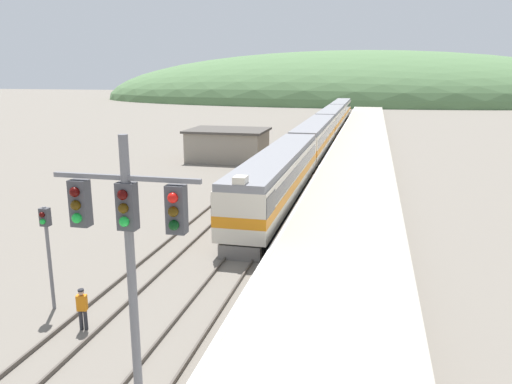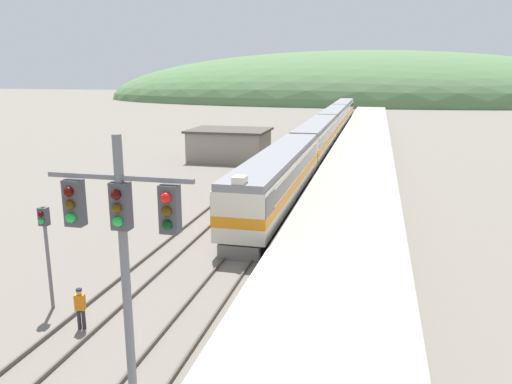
{
  "view_description": "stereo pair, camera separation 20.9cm",
  "coord_description": "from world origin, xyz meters",
  "px_view_note": "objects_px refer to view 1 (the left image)",
  "views": [
    {
      "loc": [
        6.22,
        -5.3,
        9.26
      ],
      "look_at": [
        -0.35,
        22.87,
        2.32
      ],
      "focal_mm": 35.0,
      "sensor_mm": 36.0,
      "label": 1
    },
    {
      "loc": [
        6.42,
        -5.25,
        9.26
      ],
      "look_at": [
        -0.35,
        22.87,
        2.32
      ],
      "focal_mm": 35.0,
      "sensor_mm": 36.0,
      "label": 2
    }
  ],
  "objects_px": {
    "carriage_third": "(331,120)",
    "carriage_fourth": "(341,110)",
    "signal_post_siding": "(47,237)",
    "track_worker": "(82,307)",
    "carriage_second": "(315,138)",
    "express_train_lead_car": "(278,178)",
    "signal_mast_main": "(130,251)"
  },
  "relations": [
    {
      "from": "carriage_second",
      "to": "carriage_fourth",
      "type": "xyz_separation_m",
      "value": [
        0.0,
        43.72,
        0.0
      ]
    },
    {
      "from": "carriage_fourth",
      "to": "express_train_lead_car",
      "type": "bearing_deg",
      "value": -90.0
    },
    {
      "from": "express_train_lead_car",
      "to": "signal_post_siding",
      "type": "bearing_deg",
      "value": -108.93
    },
    {
      "from": "carriage_third",
      "to": "carriage_fourth",
      "type": "height_order",
      "value": "same"
    },
    {
      "from": "carriage_second",
      "to": "carriage_fourth",
      "type": "height_order",
      "value": "same"
    },
    {
      "from": "carriage_fourth",
      "to": "track_worker",
      "type": "bearing_deg",
      "value": -92.57
    },
    {
      "from": "carriage_third",
      "to": "signal_post_siding",
      "type": "height_order",
      "value": "signal_post_siding"
    },
    {
      "from": "carriage_fourth",
      "to": "track_worker",
      "type": "height_order",
      "value": "carriage_fourth"
    },
    {
      "from": "signal_post_siding",
      "to": "track_worker",
      "type": "bearing_deg",
      "value": -30.11
    },
    {
      "from": "signal_mast_main",
      "to": "carriage_second",
      "type": "bearing_deg",
      "value": 91.6
    },
    {
      "from": "carriage_third",
      "to": "track_worker",
      "type": "relative_size",
      "value": 13.13
    },
    {
      "from": "express_train_lead_car",
      "to": "track_worker",
      "type": "height_order",
      "value": "express_train_lead_car"
    },
    {
      "from": "carriage_second",
      "to": "carriage_third",
      "type": "distance_m",
      "value": 21.86
    },
    {
      "from": "carriage_second",
      "to": "signal_mast_main",
      "type": "height_order",
      "value": "signal_mast_main"
    },
    {
      "from": "express_train_lead_car",
      "to": "carriage_third",
      "type": "distance_m",
      "value": 44.2
    },
    {
      "from": "carriage_third",
      "to": "carriage_fourth",
      "type": "distance_m",
      "value": 21.86
    },
    {
      "from": "signal_mast_main",
      "to": "signal_post_siding",
      "type": "height_order",
      "value": "signal_mast_main"
    },
    {
      "from": "carriage_fourth",
      "to": "track_worker",
      "type": "xyz_separation_m",
      "value": [
        -3.79,
        -84.47,
        -1.24
      ]
    },
    {
      "from": "carriage_third",
      "to": "track_worker",
      "type": "xyz_separation_m",
      "value": [
        -3.79,
        -62.61,
        -1.24
      ]
    },
    {
      "from": "carriage_third",
      "to": "carriage_fourth",
      "type": "relative_size",
      "value": 1.0
    },
    {
      "from": "track_worker",
      "to": "signal_mast_main",
      "type": "bearing_deg",
      "value": -48.19
    },
    {
      "from": "carriage_third",
      "to": "signal_mast_main",
      "type": "relative_size",
      "value": 2.61
    },
    {
      "from": "express_train_lead_car",
      "to": "track_worker",
      "type": "relative_size",
      "value": 13.44
    },
    {
      "from": "carriage_third",
      "to": "signal_mast_main",
      "type": "distance_m",
      "value": 68.41
    },
    {
      "from": "carriage_third",
      "to": "track_worker",
      "type": "bearing_deg",
      "value": -93.47
    },
    {
      "from": "signal_post_siding",
      "to": "carriage_second",
      "type": "bearing_deg",
      "value": 81.52
    },
    {
      "from": "carriage_fourth",
      "to": "track_worker",
      "type": "distance_m",
      "value": 84.57
    },
    {
      "from": "express_train_lead_car",
      "to": "signal_mast_main",
      "type": "distance_m",
      "value": 24.38
    },
    {
      "from": "signal_post_siding",
      "to": "track_worker",
      "type": "height_order",
      "value": "signal_post_siding"
    },
    {
      "from": "signal_post_siding",
      "to": "express_train_lead_car",
      "type": "bearing_deg",
      "value": 71.07
    },
    {
      "from": "track_worker",
      "to": "express_train_lead_car",
      "type": "bearing_deg",
      "value": 78.36
    },
    {
      "from": "signal_mast_main",
      "to": "signal_post_siding",
      "type": "xyz_separation_m",
      "value": [
        -7.2,
        6.92,
        -2.51
      ]
    }
  ]
}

